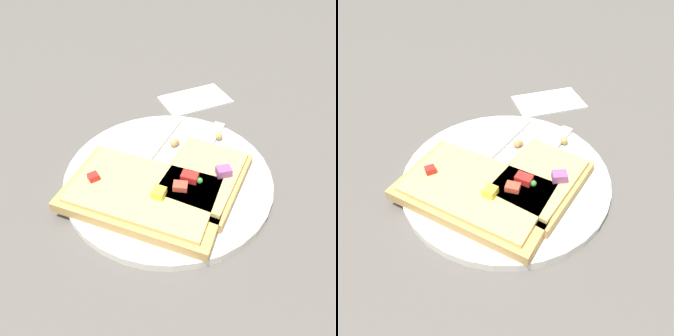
{
  "view_description": "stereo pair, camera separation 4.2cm",
  "coord_description": "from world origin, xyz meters",
  "views": [
    {
      "loc": [
        -0.13,
        -0.28,
        0.31
      ],
      "look_at": [
        0.0,
        0.0,
        0.02
      ],
      "focal_mm": 35.0,
      "sensor_mm": 36.0,
      "label": 1
    },
    {
      "loc": [
        -0.09,
        -0.3,
        0.31
      ],
      "look_at": [
        0.0,
        0.0,
        0.02
      ],
      "focal_mm": 35.0,
      "sensor_mm": 36.0,
      "label": 2
    }
  ],
  "objects": [
    {
      "name": "ground_plane",
      "position": [
        0.0,
        0.0,
        0.0
      ],
      "size": [
        4.0,
        4.0,
        0.0
      ],
      "primitive_type": "plane",
      "color": "#56514C"
    },
    {
      "name": "plate",
      "position": [
        0.0,
        0.0,
        0.01
      ],
      "size": [
        0.27,
        0.27,
        0.01
      ],
      "color": "silver",
      "rests_on": "ground"
    },
    {
      "name": "pizza_slice_corner",
      "position": [
        0.03,
        -0.03,
        0.02
      ],
      "size": [
        0.16,
        0.16,
        0.03
      ],
      "rotation": [
        0.0,
        0.0,
        3.84
      ],
      "color": "tan",
      "rests_on": "plate"
    },
    {
      "name": "knife",
      "position": [
        0.05,
        0.01,
        0.01
      ],
      "size": [
        0.16,
        0.14,
        0.01
      ],
      "rotation": [
        0.0,
        0.0,
        3.83
      ],
      "color": "silver",
      "rests_on": "plate"
    },
    {
      "name": "napkin",
      "position": [
        0.13,
        0.16,
        0.0
      ],
      "size": [
        0.12,
        0.07,
        0.01
      ],
      "color": "white",
      "rests_on": "ground"
    },
    {
      "name": "fork",
      "position": [
        -0.03,
        0.02,
        0.01
      ],
      "size": [
        0.19,
        0.16,
        0.01
      ],
      "rotation": [
        0.0,
        0.0,
        3.84
      ],
      "color": "silver",
      "rests_on": "plate"
    },
    {
      "name": "pizza_slice_main",
      "position": [
        -0.04,
        -0.03,
        0.02
      ],
      "size": [
        0.21,
        0.21,
        0.03
      ],
      "rotation": [
        0.0,
        0.0,
        5.49
      ],
      "color": "tan",
      "rests_on": "plate"
    },
    {
      "name": "crumb_scatter",
      "position": [
        0.06,
        0.04,
        0.02
      ],
      "size": [
        0.08,
        0.02,
        0.01
      ],
      "color": "tan",
      "rests_on": "plate"
    }
  ]
}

